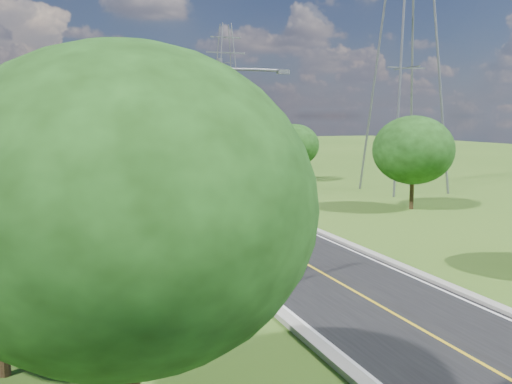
% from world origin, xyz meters
% --- Properties ---
extents(ground, '(260.00, 260.00, 0.00)m').
position_xyz_m(ground, '(0.00, 60.00, 0.00)').
color(ground, '#335718').
rests_on(ground, ground).
extents(road, '(8.00, 150.00, 0.06)m').
position_xyz_m(road, '(0.00, 66.00, 0.03)').
color(road, black).
rests_on(road, ground).
extents(curb_left, '(0.50, 150.00, 0.22)m').
position_xyz_m(curb_left, '(-4.25, 66.00, 0.11)').
color(curb_left, gray).
rests_on(curb_left, ground).
extents(curb_right, '(0.50, 150.00, 0.22)m').
position_xyz_m(curb_right, '(4.25, 66.00, 0.11)').
color(curb_right, gray).
rests_on(curb_right, ground).
extents(speed_limit_sign, '(0.55, 0.09, 2.40)m').
position_xyz_m(speed_limit_sign, '(5.20, 37.98, 1.60)').
color(speed_limit_sign, slate).
rests_on(speed_limit_sign, ground).
extents(overpass, '(30.00, 3.00, 3.20)m').
position_xyz_m(overpass, '(0.00, 140.00, 2.41)').
color(overpass, gray).
rests_on(overpass, ground).
extents(streetlight_near_left, '(5.90, 0.25, 10.00)m').
position_xyz_m(streetlight_near_left, '(-6.00, 12.00, 5.94)').
color(streetlight_near_left, slate).
rests_on(streetlight_near_left, ground).
extents(streetlight_mid_left, '(5.90, 0.25, 10.00)m').
position_xyz_m(streetlight_mid_left, '(-6.00, 45.00, 5.94)').
color(streetlight_mid_left, slate).
rests_on(streetlight_mid_left, ground).
extents(streetlight_far_right, '(5.90, 0.25, 10.00)m').
position_xyz_m(streetlight_far_right, '(6.00, 78.00, 5.94)').
color(streetlight_far_right, slate).
rests_on(streetlight_far_right, ground).
extents(power_tower_near, '(9.00, 6.40, 28.00)m').
position_xyz_m(power_tower_near, '(22.00, 40.00, 14.01)').
color(power_tower_near, slate).
rests_on(power_tower_near, ground).
extents(power_tower_far, '(9.00, 6.40, 28.00)m').
position_xyz_m(power_tower_far, '(26.00, 115.00, 14.01)').
color(power_tower_far, slate).
rests_on(power_tower_far, ground).
extents(tree_lc, '(7.56, 7.56, 8.79)m').
position_xyz_m(tree_lc, '(-15.00, 50.00, 5.58)').
color(tree_lc, black).
rests_on(tree_lc, ground).
extents(tree_ld, '(6.72, 6.72, 7.82)m').
position_xyz_m(tree_ld, '(-17.00, 74.00, 4.95)').
color(tree_ld, black).
rests_on(tree_ld, ground).
extents(tree_le, '(5.88, 5.88, 6.84)m').
position_xyz_m(tree_le, '(-14.50, 98.00, 4.33)').
color(tree_le, black).
rests_on(tree_le, ground).
extents(tree_lf, '(7.98, 7.98, 9.28)m').
position_xyz_m(tree_lf, '(-11.00, 2.00, 5.89)').
color(tree_lf, black).
rests_on(tree_lf, ground).
extents(tree_rb, '(6.72, 6.72, 7.82)m').
position_xyz_m(tree_rb, '(16.00, 30.00, 4.95)').
color(tree_rb, black).
rests_on(tree_rb, ground).
extents(tree_rc, '(5.88, 5.88, 6.84)m').
position_xyz_m(tree_rc, '(15.00, 52.00, 4.33)').
color(tree_rc, black).
rests_on(tree_rc, ground).
extents(tree_rd, '(7.14, 7.14, 8.30)m').
position_xyz_m(tree_rd, '(17.00, 76.00, 5.27)').
color(tree_rd, black).
rests_on(tree_rd, ground).
extents(tree_re, '(5.46, 5.46, 6.35)m').
position_xyz_m(tree_re, '(14.50, 100.00, 4.02)').
color(tree_re, black).
rests_on(tree_re, ground).
extents(tree_rf, '(6.30, 6.30, 7.33)m').
position_xyz_m(tree_rf, '(18.00, 120.00, 4.64)').
color(tree_rf, black).
rests_on(tree_rf, ground).
extents(bus_outbound, '(3.22, 11.73, 3.24)m').
position_xyz_m(bus_outbound, '(1.53, 55.41, 1.68)').
color(bus_outbound, white).
rests_on(bus_outbound, road).
extents(bus_inbound, '(3.52, 12.31, 3.39)m').
position_xyz_m(bus_inbound, '(-2.08, 51.25, 1.76)').
color(bus_inbound, silver).
rests_on(bus_inbound, road).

